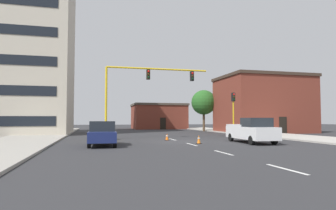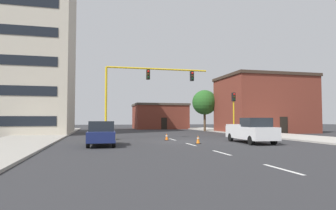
# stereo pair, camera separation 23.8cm
# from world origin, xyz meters

# --- Properties ---
(ground_plane) EXTENTS (160.00, 160.00, 0.00)m
(ground_plane) POSITION_xyz_m (0.00, 0.00, 0.00)
(ground_plane) COLOR #2D2D30
(sidewalk_left) EXTENTS (6.00, 56.00, 0.14)m
(sidewalk_left) POSITION_xyz_m (-12.98, 8.00, 0.07)
(sidewalk_left) COLOR #9E998E
(sidewalk_left) RESTS_ON ground_plane
(sidewalk_right) EXTENTS (6.00, 56.00, 0.14)m
(sidewalk_right) POSITION_xyz_m (12.98, 8.00, 0.07)
(sidewalk_right) COLOR #B2ADA3
(sidewalk_right) RESTS_ON ground_plane
(lane_stripe_seg_0) EXTENTS (0.16, 2.40, 0.01)m
(lane_stripe_seg_0) POSITION_xyz_m (0.00, -14.00, 0.00)
(lane_stripe_seg_0) COLOR silver
(lane_stripe_seg_0) RESTS_ON ground_plane
(lane_stripe_seg_1) EXTENTS (0.16, 2.40, 0.01)m
(lane_stripe_seg_1) POSITION_xyz_m (0.00, -8.50, 0.00)
(lane_stripe_seg_1) COLOR silver
(lane_stripe_seg_1) RESTS_ON ground_plane
(lane_stripe_seg_2) EXTENTS (0.16, 2.40, 0.01)m
(lane_stripe_seg_2) POSITION_xyz_m (0.00, -3.00, 0.00)
(lane_stripe_seg_2) COLOR silver
(lane_stripe_seg_2) RESTS_ON ground_plane
(lane_stripe_seg_3) EXTENTS (0.16, 2.40, 0.01)m
(lane_stripe_seg_3) POSITION_xyz_m (0.00, 2.50, 0.00)
(lane_stripe_seg_3) COLOR silver
(lane_stripe_seg_3) RESTS_ON ground_plane
(building_tall_left) EXTENTS (12.43, 11.76, 23.70)m
(building_tall_left) POSITION_xyz_m (-16.16, 16.45, 11.86)
(building_tall_left) COLOR beige
(building_tall_left) RESTS_ON ground_plane
(building_brick_center) EXTENTS (10.35, 8.42, 4.95)m
(building_brick_center) POSITION_xyz_m (5.29, 33.24, 2.49)
(building_brick_center) COLOR brown
(building_brick_center) RESTS_ON ground_plane
(building_row_right) EXTENTS (12.02, 9.20, 8.04)m
(building_row_right) POSITION_xyz_m (16.35, 13.35, 4.03)
(building_row_right) COLOR brown
(building_row_right) RESTS_ON ground_plane
(traffic_signal_gantry) EXTENTS (10.74, 1.20, 6.83)m
(traffic_signal_gantry) POSITION_xyz_m (-4.56, 3.70, 2.34)
(traffic_signal_gantry) COLOR yellow
(traffic_signal_gantry) RESTS_ON ground_plane
(traffic_light_pole_right) EXTENTS (0.32, 0.47, 4.80)m
(traffic_light_pole_right) POSITION_xyz_m (7.71, 5.46, 3.53)
(traffic_light_pole_right) COLOR yellow
(traffic_light_pole_right) RESTS_ON ground_plane
(tree_right_far) EXTENTS (3.86, 3.86, 6.46)m
(tree_right_far) POSITION_xyz_m (9.47, 19.01, 4.51)
(tree_right_far) COLOR brown
(tree_right_far) RESTS_ON ground_plane
(pickup_truck_white) EXTENTS (2.25, 5.49, 1.99)m
(pickup_truck_white) POSITION_xyz_m (5.05, -2.83, 0.97)
(pickup_truck_white) COLOR white
(pickup_truck_white) RESTS_ON ground_plane
(sedan_navy_near_left) EXTENTS (1.98, 4.55, 1.74)m
(sedan_navy_near_left) POSITION_xyz_m (-6.48, -2.45, 0.89)
(sedan_navy_near_left) COLOR navy
(sedan_navy_near_left) RESTS_ON ground_plane
(traffic_cone_roadside_a) EXTENTS (0.36, 0.36, 0.67)m
(traffic_cone_roadside_a) POSITION_xyz_m (0.73, -2.56, 0.33)
(traffic_cone_roadside_a) COLOR black
(traffic_cone_roadside_a) RESTS_ON ground_plane
(traffic_cone_roadside_b) EXTENTS (0.36, 0.36, 0.62)m
(traffic_cone_roadside_b) POSITION_xyz_m (-0.77, 1.56, 0.30)
(traffic_cone_roadside_b) COLOR black
(traffic_cone_roadside_b) RESTS_ON ground_plane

